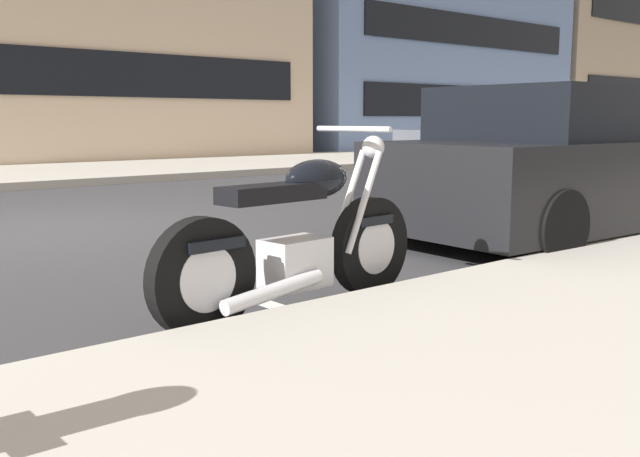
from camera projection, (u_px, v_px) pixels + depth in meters
ground_plane at (41, 230)px, 7.70m from camera, size 260.00×260.00×0.00m
sidewalk_far_curb at (377, 158)px, 20.64m from camera, size 120.00×5.00×0.14m
parking_stall_stripe at (252, 298)px, 4.75m from camera, size 0.12×2.20×0.01m
parked_motorcycle at (298, 243)px, 4.35m from camera, size 2.03×0.62×1.13m
parked_car_second_in_row at (565, 167)px, 7.19m from camera, size 4.17×2.01×1.47m
car_opposite_curb at (474, 139)px, 18.57m from camera, size 4.18×1.94×1.39m
townhouse_far_uphill at (370, 49)px, 30.50m from camera, size 13.25×11.03×8.20m
townhouse_corner_block at (539, 33)px, 39.11m from camera, size 12.39×12.02×11.55m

